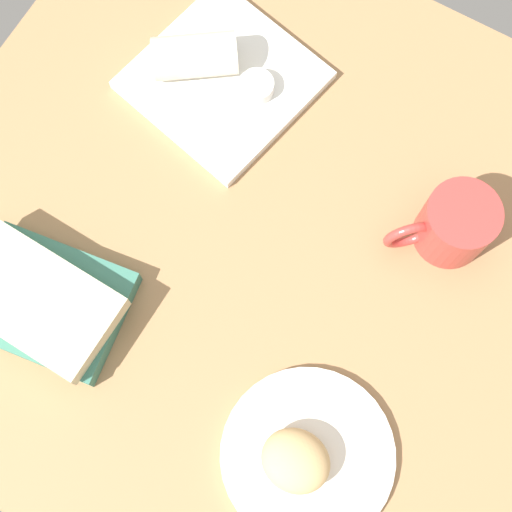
% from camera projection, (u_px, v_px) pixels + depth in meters
% --- Properties ---
extents(dining_table, '(1.10, 0.90, 0.04)m').
position_uv_depth(dining_table, '(311.00, 276.00, 1.01)').
color(dining_table, '#9E754C').
rests_on(dining_table, ground).
extents(round_plate, '(0.21, 0.21, 0.01)m').
position_uv_depth(round_plate, '(308.00, 455.00, 0.92)').
color(round_plate, silver).
rests_on(round_plate, dining_table).
extents(scone_pastry, '(0.08, 0.07, 0.05)m').
position_uv_depth(scone_pastry, '(296.00, 461.00, 0.89)').
color(scone_pastry, tan).
rests_on(scone_pastry, round_plate).
extents(square_plate, '(0.27, 0.27, 0.02)m').
position_uv_depth(square_plate, '(223.00, 80.00, 1.06)').
color(square_plate, white).
rests_on(square_plate, dining_table).
extents(sauce_cup, '(0.05, 0.05, 0.02)m').
position_uv_depth(sauce_cup, '(256.00, 86.00, 1.04)').
color(sauce_cup, silver).
rests_on(sauce_cup, square_plate).
extents(breakfast_wrap, '(0.13, 0.11, 0.06)m').
position_uv_depth(breakfast_wrap, '(195.00, 56.00, 1.03)').
color(breakfast_wrap, beige).
rests_on(breakfast_wrap, square_plate).
extents(book_stack, '(0.22, 0.18, 0.06)m').
position_uv_depth(book_stack, '(41.00, 301.00, 0.95)').
color(book_stack, '#387260').
rests_on(book_stack, dining_table).
extents(coffee_mug, '(0.12, 0.12, 0.09)m').
position_uv_depth(coffee_mug, '(453.00, 225.00, 0.96)').
color(coffee_mug, '#B23833').
rests_on(coffee_mug, dining_table).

